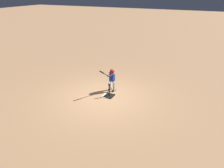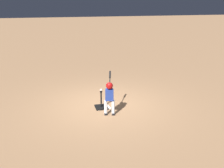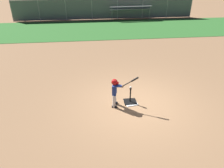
{
  "view_description": "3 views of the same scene",
  "coord_description": "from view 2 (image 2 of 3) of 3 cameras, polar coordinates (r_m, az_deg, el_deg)",
  "views": [
    {
      "loc": [
        7.71,
        4.12,
        4.5
      ],
      "look_at": [
        -0.21,
        0.32,
        0.63
      ],
      "focal_mm": 35.0,
      "sensor_mm": 36.0,
      "label": 1
    },
    {
      "loc": [
        -8.23,
        1.74,
        3.53
      ],
      "look_at": [
        -0.42,
        -0.14,
        0.89
      ],
      "focal_mm": 42.0,
      "sensor_mm": 36.0,
      "label": 2
    },
    {
      "loc": [
        -1.62,
        -6.51,
        4.56
      ],
      "look_at": [
        -0.87,
        0.24,
        0.78
      ],
      "focal_mm": 35.0,
      "sensor_mm": 36.0,
      "label": 3
    }
  ],
  "objects": [
    {
      "name": "ground_plane",
      "position": [
        9.12,
        -1.5,
        -4.58
      ],
      "size": [
        90.0,
        90.0,
        0.0
      ],
      "primitive_type": "plane",
      "color": "#99704C"
    },
    {
      "name": "batter_child",
      "position": [
        8.16,
        -0.55,
        -2.19
      ],
      "size": [
        0.91,
        0.41,
        1.23
      ],
      "color": "silver",
      "rests_on": "ground_plane"
    },
    {
      "name": "home_plate",
      "position": [
        8.93,
        -2.02,
        -5.02
      ],
      "size": [
        0.5,
        0.5,
        0.02
      ],
      "primitive_type": "cube",
      "rotation": [
        0.0,
        0.0,
        0.15
      ],
      "color": "white",
      "rests_on": "ground_plane"
    },
    {
      "name": "baseball",
      "position": [
        8.67,
        -2.4,
        -1.29
      ],
      "size": [
        0.07,
        0.07,
        0.07
      ],
      "primitive_type": "sphere",
      "color": "white",
      "rests_on": "batting_tee"
    },
    {
      "name": "batting_tee",
      "position": [
        8.88,
        -2.36,
        -4.72
      ],
      "size": [
        0.45,
        0.4,
        0.6
      ],
      "color": "black",
      "rests_on": "ground_plane"
    }
  ]
}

